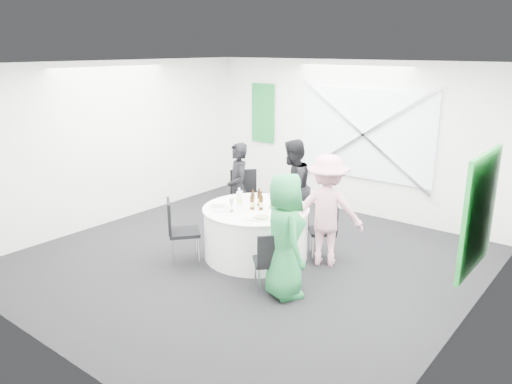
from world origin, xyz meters
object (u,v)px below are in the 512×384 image
Objects in this scene: chair_back_left at (245,196)px; person_man_back_left at (238,188)px; banquet_table at (256,232)px; chair_back at (290,200)px; chair_front_left at (178,227)px; clear_water_bottle at (239,199)px; chair_front_right at (270,258)px; person_man_back at (292,187)px; green_water_bottle at (272,201)px; person_woman_pink at (327,210)px; chair_back_right at (328,227)px; person_woman_green at (285,236)px.

chair_back_left is 0.21m from person_man_back_left.
chair_back reaches higher than banquet_table.
clear_water_bottle reaches higher than chair_front_left.
chair_front_right is 0.51× the size of person_man_back.
clear_water_bottle reaches higher than chair_back.
chair_front_left reaches higher than chair_back.
green_water_bottle is (-0.65, 0.92, 0.40)m from chair_front_right.
person_woman_pink reaches higher than chair_back_left.
person_man_back_left is 0.90m from person_man_back.
person_man_back_left is (-0.67, -0.54, 0.21)m from chair_back.
chair_back_left is 0.64× the size of person_woman_pink.
person_woman_pink is at bearing -102.16° from chair_front_left.
chair_front_left reaches higher than chair_front_right.
banquet_table is 1.66× the size of chair_back.
chair_back_right is 0.86× the size of chair_front_left.
person_woman_pink is at bearing -58.55° from chair_back_left.
person_man_back is at bearing 96.74° from banquet_table.
chair_back_left is 0.65× the size of person_woman_green.
clear_water_bottle is (-1.09, 0.70, 0.40)m from chair_front_right.
chair_back is at bearing 74.44° from person_man_back_left.
green_water_bottle is (-0.81, 0.84, 0.09)m from person_woman_green.
banquet_table is 1.13m from person_man_back_left.
person_woman_green is (1.15, -1.84, -0.01)m from person_man_back.
person_man_back is 1.28m from person_woman_pink.
chair_front_left is 0.59× the size of person_man_back.
chair_back_left is at bearing 113.31° from person_man_back_left.
clear_water_bottle is (-1.26, 0.62, 0.08)m from person_woman_green.
person_woman_pink is at bearing -42.62° from chair_back.
chair_front_right is at bearing 20.45° from person_man_back.
person_man_back_left is 0.95× the size of person_woman_pink.
green_water_bottle is at bearing -93.27° from chair_front_left.
person_man_back is at bearing -109.79° from chair_front_right.
chair_back_left reaches higher than chair_back.
person_man_back_left is 0.97× the size of person_woman_green.
chair_front_right is 0.52× the size of person_woman_green.
person_man_back_left is 1.81m from person_woman_pink.
chair_front_left is at bearing -49.33° from person_man_back_left.
person_man_back is (-0.99, 1.93, 0.32)m from chair_front_right.
person_man_back reaches higher than person_man_back_left.
chair_front_left is (-0.73, -0.87, 0.17)m from banquet_table.
person_man_back_left is (-0.03, -0.14, 0.15)m from chair_back_left.
green_water_bottle is 1.06× the size of clear_water_bottle.
clear_water_bottle is (-1.17, -0.52, 0.07)m from person_woman_pink.
person_man_back_left reaches higher than banquet_table.
person_woman_pink is at bearing -50.68° from person_woman_green.
chair_back is 3.14× the size of green_water_bottle.
person_woman_pink reaches higher than chair_front_right.
green_water_bottle reaches higher than chair_back.
green_water_bottle reaches higher than clear_water_bottle.
clear_water_bottle is at bearing -157.48° from banquet_table.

